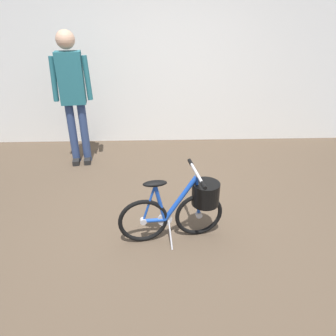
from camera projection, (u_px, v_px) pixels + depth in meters
ground_plane at (168, 226)px, 3.21m from camera, size 6.05×6.05×0.00m
back_wall at (162, 48)px, 4.62m from camera, size 6.05×0.10×2.93m
folding_bike_foreground at (185, 206)px, 2.91m from camera, size 1.01×0.53×0.72m
visitor_near_wall at (73, 91)px, 4.07m from camera, size 0.53×0.31×1.78m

